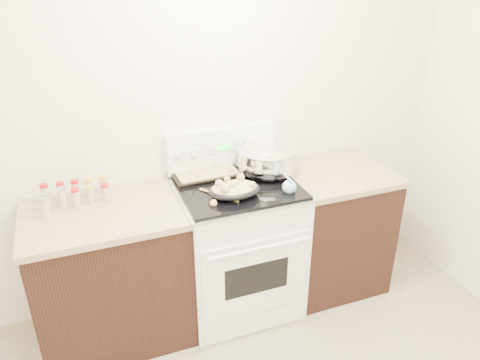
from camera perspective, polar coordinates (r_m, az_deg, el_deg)
name	(u,v)px	position (r m, az deg, el deg)	size (l,w,h in m)	color
room_shell	(296,177)	(1.33, 6.87, 0.33)	(4.10, 3.60, 2.75)	white
counter_left	(112,274)	(3.08, -15.30, -11.02)	(0.93, 0.67, 0.92)	black
counter_right	(330,227)	(3.49, 10.97, -5.64)	(0.73, 0.67, 0.92)	black
kitchen_range	(237,244)	(3.19, -0.35, -7.83)	(0.78, 0.73, 1.22)	white
mixing_bowl	(267,160)	(3.08, 3.30, 2.41)	(0.46, 0.46, 0.24)	silver
roasting_pan	(234,189)	(2.80, -0.72, -1.09)	(0.33, 0.24, 0.11)	black
baking_sheet	(205,172)	(3.10, -4.24, 1.03)	(0.44, 0.32, 0.06)	black
wooden_spoon	(216,200)	(2.76, -2.99, -2.44)	(0.17, 0.24, 0.04)	tan
blue_ladle	(289,186)	(2.88, 5.98, -0.71)	(0.10, 0.29, 0.11)	#86BAC8
spice_jars	(73,194)	(2.94, -19.70, -1.62)	(0.39, 0.23, 0.13)	#BFB28C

